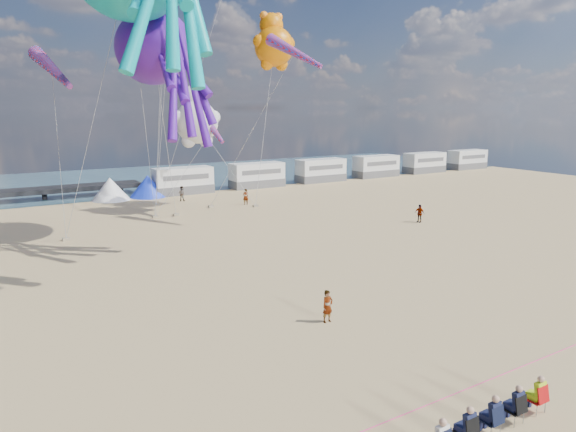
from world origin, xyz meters
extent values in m
plane|color=tan|center=(0.00, 0.00, 0.00)|extent=(120.00, 120.00, 0.00)
plane|color=#375A69|center=(0.00, 55.00, 0.02)|extent=(120.00, 120.00, 0.00)
cube|color=silver|center=(6.00, 40.00, 1.50)|extent=(6.60, 2.50, 3.00)
cube|color=silver|center=(15.50, 40.00, 1.50)|extent=(6.60, 2.50, 3.00)
cube|color=silver|center=(25.00, 40.00, 1.50)|extent=(6.60, 2.50, 3.00)
cube|color=silver|center=(34.50, 40.00, 1.50)|extent=(6.60, 2.50, 3.00)
cube|color=silver|center=(44.00, 40.00, 1.50)|extent=(6.60, 2.50, 3.00)
cube|color=silver|center=(53.50, 40.00, 1.50)|extent=(6.60, 2.50, 3.00)
cone|color=white|center=(-2.00, 40.00, 1.20)|extent=(4.00, 4.00, 2.40)
cone|color=#1933CC|center=(2.00, 40.00, 1.20)|extent=(4.00, 4.00, 2.40)
cylinder|color=#F2338C|center=(0.00, -5.00, 0.02)|extent=(34.00, 0.03, 0.03)
imported|color=tan|center=(-0.68, 2.21, 0.76)|extent=(0.57, 0.39, 1.51)
imported|color=#7F6659|center=(4.25, 35.55, 0.79)|extent=(0.92, 0.87, 1.58)
imported|color=#7F6659|center=(18.17, 15.26, 0.77)|extent=(0.83, 1.12, 1.55)
imported|color=#7F6659|center=(9.13, 30.34, 0.80)|extent=(1.52, 0.58, 1.60)
cube|color=gray|center=(-8.69, 24.15, 0.11)|extent=(0.50, 0.35, 0.22)
cube|color=gray|center=(1.20, 28.49, 0.11)|extent=(0.50, 0.35, 0.22)
cube|color=gray|center=(9.33, 28.57, 0.11)|extent=(0.50, 0.35, 0.22)
cube|color=gray|center=(5.49, 30.69, 0.11)|extent=(0.50, 0.35, 0.22)
cube|color=gray|center=(-0.67, 28.67, 0.11)|extent=(0.50, 0.35, 0.22)
camera|label=1|loc=(-13.53, -15.66, 9.58)|focal=32.00mm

